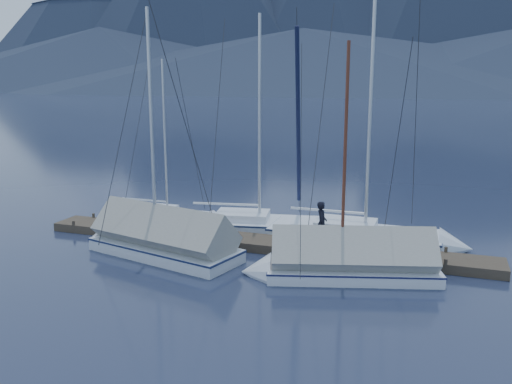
% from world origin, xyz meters
% --- Properties ---
extents(ground, '(1000.00, 1000.00, 0.00)m').
position_xyz_m(ground, '(0.00, 0.00, 0.00)').
color(ground, '#161C32').
rests_on(ground, ground).
extents(dock, '(18.00, 1.50, 0.54)m').
position_xyz_m(dock, '(0.00, 2.00, 0.11)').
color(dock, '#382D23').
rests_on(dock, ground).
extents(mooring_posts, '(15.12, 1.52, 0.35)m').
position_xyz_m(mooring_posts, '(-0.50, 2.00, 0.35)').
color(mooring_posts, '#382D23').
rests_on(mooring_posts, ground).
extents(sailboat_open_left, '(6.09, 2.61, 8.03)m').
position_xyz_m(sailboat_open_left, '(-4.77, 4.42, 0.14)').
color(sailboat_open_left, silver).
rests_on(sailboat_open_left, ground).
extents(sailboat_open_mid, '(7.77, 3.62, 9.93)m').
position_xyz_m(sailboat_open_mid, '(-0.13, 4.38, 0.17)').
color(sailboat_open_mid, white).
rests_on(sailboat_open_mid, ground).
extents(sailboat_open_right, '(7.92, 3.40, 10.46)m').
position_xyz_m(sailboat_open_right, '(4.48, 4.05, 0.18)').
color(sailboat_open_right, silver).
rests_on(sailboat_open_right, ground).
extents(sailboat_covered_near, '(6.78, 3.68, 8.43)m').
position_xyz_m(sailboat_covered_near, '(3.61, -0.16, 0.42)').
color(sailboat_covered_near, white).
rests_on(sailboat_covered_near, ground).
extents(sailboat_covered_far, '(7.25, 3.68, 9.75)m').
position_xyz_m(sailboat_covered_far, '(-3.38, -0.01, 0.48)').
color(sailboat_covered_far, silver).
rests_on(sailboat_covered_far, ground).
extents(person, '(0.55, 0.69, 1.64)m').
position_xyz_m(person, '(2.55, 2.18, 1.16)').
color(person, black).
rests_on(person, dock).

